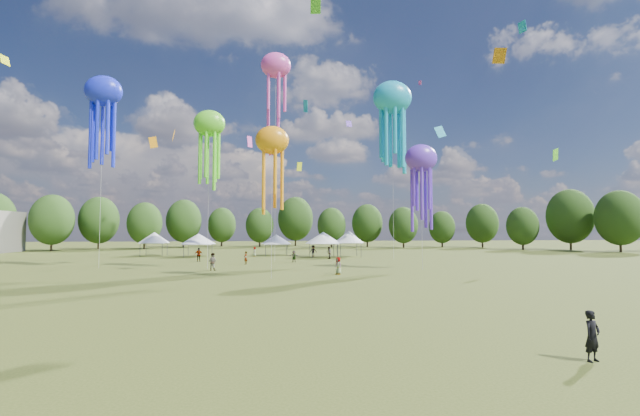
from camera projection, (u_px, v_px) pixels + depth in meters
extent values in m
plane|color=#384416|center=(340.00, 349.00, 15.56)|extent=(300.00, 300.00, 0.00)
imported|color=black|center=(592.00, 336.00, 14.12)|extent=(0.71, 0.57, 1.69)
imported|color=gray|center=(212.00, 262.00, 45.59)|extent=(1.09, 0.95, 1.89)
imported|color=gray|center=(255.00, 252.00, 69.98)|extent=(0.54, 0.79, 1.54)
imported|color=gray|center=(329.00, 253.00, 63.73)|extent=(0.88, 1.03, 1.83)
imported|color=gray|center=(313.00, 251.00, 69.23)|extent=(1.23, 0.76, 1.85)
imported|color=gray|center=(199.00, 255.00, 58.24)|extent=(1.19, 0.67, 1.91)
imported|color=gray|center=(294.00, 256.00, 57.49)|extent=(1.54, 0.99, 1.58)
imported|color=gray|center=(246.00, 258.00, 53.77)|extent=(0.58, 0.70, 1.65)
imported|color=gray|center=(338.00, 266.00, 41.66)|extent=(0.90, 0.99, 1.69)
cylinder|color=#47474C|center=(140.00, 250.00, 69.20)|extent=(0.08, 0.08, 2.11)
cylinder|color=#47474C|center=(146.00, 249.00, 72.68)|extent=(0.08, 0.08, 2.11)
cylinder|color=#47474C|center=(162.00, 250.00, 69.63)|extent=(0.08, 0.08, 2.11)
cylinder|color=#47474C|center=(167.00, 249.00, 73.11)|extent=(0.08, 0.08, 2.11)
cube|color=white|center=(154.00, 243.00, 71.21)|extent=(3.91, 3.91, 0.10)
cone|color=white|center=(154.00, 237.00, 71.26)|extent=(5.09, 5.09, 1.81)
cylinder|color=#47474C|center=(184.00, 251.00, 66.78)|extent=(0.08, 0.08, 1.99)
cylinder|color=#47474C|center=(188.00, 250.00, 70.66)|extent=(0.08, 0.08, 1.99)
cylinder|color=#47474C|center=(209.00, 251.00, 67.27)|extent=(0.08, 0.08, 1.99)
cylinder|color=#47474C|center=(212.00, 250.00, 71.14)|extent=(0.08, 0.08, 1.99)
cube|color=white|center=(198.00, 244.00, 69.02)|extent=(4.31, 4.31, 0.10)
cone|color=white|center=(199.00, 239.00, 69.06)|extent=(5.60, 5.60, 1.71)
cylinder|color=#47474C|center=(266.00, 250.00, 70.78)|extent=(0.08, 0.08, 1.89)
cylinder|color=#47474C|center=(266.00, 249.00, 74.37)|extent=(0.08, 0.08, 1.89)
cylinder|color=#47474C|center=(287.00, 250.00, 71.23)|extent=(0.08, 0.08, 1.89)
cylinder|color=#47474C|center=(286.00, 249.00, 74.82)|extent=(0.08, 0.08, 1.89)
cube|color=white|center=(276.00, 244.00, 72.85)|extent=(4.02, 4.02, 0.10)
cone|color=white|center=(276.00, 239.00, 72.90)|extent=(5.23, 5.23, 1.62)
cylinder|color=#47474C|center=(312.00, 251.00, 65.43)|extent=(0.08, 0.08, 2.13)
cylinder|color=#47474C|center=(309.00, 250.00, 69.45)|extent=(0.08, 0.08, 2.13)
cylinder|color=#47474C|center=(338.00, 251.00, 65.93)|extent=(0.08, 0.08, 2.13)
cylinder|color=#47474C|center=(334.00, 250.00, 69.95)|extent=(0.08, 0.08, 2.13)
cube|color=white|center=(323.00, 244.00, 67.75)|extent=(4.46, 4.46, 0.10)
cone|color=white|center=(323.00, 238.00, 67.80)|extent=(5.80, 5.80, 1.83)
cylinder|color=#47474C|center=(341.00, 251.00, 66.38)|extent=(0.08, 0.08, 2.23)
cylinder|color=#47474C|center=(337.00, 250.00, 69.65)|extent=(0.08, 0.08, 2.23)
cylinder|color=#47474C|center=(361.00, 251.00, 66.79)|extent=(0.08, 0.08, 2.23)
cylinder|color=#47474C|center=(357.00, 250.00, 70.06)|extent=(0.08, 0.08, 2.23)
cube|color=white|center=(349.00, 243.00, 68.28)|extent=(3.69, 3.69, 0.10)
cone|color=white|center=(349.00, 237.00, 68.33)|extent=(4.80, 4.80, 1.91)
ellipsoid|color=#5FEB26|center=(209.00, 123.00, 48.19)|extent=(3.57, 2.50, 3.04)
cylinder|color=beige|center=(208.00, 196.00, 47.76)|extent=(0.03, 0.03, 16.57)
ellipsoid|color=#E944AE|center=(276.00, 65.00, 60.26)|extent=(4.32, 3.02, 3.67)
cylinder|color=beige|center=(275.00, 162.00, 59.53)|extent=(0.03, 0.03, 27.93)
ellipsoid|color=#6531DA|center=(421.00, 158.00, 47.30)|extent=(3.67, 2.57, 3.12)
cylinder|color=beige|center=(422.00, 213.00, 46.97)|extent=(0.03, 0.03, 12.44)
ellipsoid|color=#1A28EB|center=(103.00, 91.00, 49.32)|extent=(4.25, 2.97, 3.61)
cylinder|color=beige|center=(101.00, 179.00, 48.79)|extent=(0.03, 0.03, 20.64)
ellipsoid|color=orange|center=(272.00, 140.00, 38.93)|extent=(3.10, 2.17, 2.63)
cylinder|color=beige|center=(272.00, 209.00, 38.60)|extent=(0.03, 0.03, 12.69)
ellipsoid|color=#179FCB|center=(392.00, 98.00, 64.68)|extent=(6.02, 4.21, 5.11)
cylinder|color=beige|center=(393.00, 177.00, 64.04)|extent=(0.03, 0.03, 24.71)
cube|color=#179FCB|center=(306.00, 106.00, 72.59)|extent=(0.73, 2.15, 2.45)
cube|color=#E944AE|center=(420.00, 83.00, 78.15)|extent=(0.43, 0.72, 0.88)
cube|color=red|center=(272.00, 152.00, 67.70)|extent=(1.08, 1.17, 1.26)
cube|color=orange|center=(499.00, 56.00, 42.41)|extent=(1.13, 1.01, 1.74)
cube|color=#179FCB|center=(522.00, 27.00, 48.36)|extent=(0.57, 0.98, 1.29)
cube|color=orange|center=(174.00, 135.00, 82.84)|extent=(0.71, 1.87, 2.20)
cube|color=#EFFF1A|center=(5.00, 60.00, 43.09)|extent=(0.85, 1.15, 1.17)
cube|color=#5FEB26|center=(316.00, 7.00, 69.11)|extent=(1.71, 1.18, 2.25)
cube|color=#179FCB|center=(440.00, 132.00, 74.72)|extent=(2.22, 0.68, 2.44)
cube|color=#6531DA|center=(349.00, 124.00, 85.36)|extent=(1.22, 0.78, 1.38)
cube|color=orange|center=(153.00, 142.00, 78.03)|extent=(1.34, 1.66, 2.38)
cube|color=#EFFF1A|center=(299.00, 167.00, 57.99)|extent=(0.80, 0.93, 1.30)
cube|color=#5FEB26|center=(556.00, 155.00, 55.28)|extent=(1.35, 0.95, 1.79)
cube|color=#E944AE|center=(250.00, 142.00, 65.46)|extent=(0.81, 1.22, 1.80)
cylinder|color=#38281C|center=(51.00, 243.00, 87.29)|extent=(0.44, 0.44, 3.36)
ellipsoid|color=#244015|center=(52.00, 220.00, 87.54)|extent=(8.40, 8.40, 10.51)
cylinder|color=#38281C|center=(98.00, 242.00, 95.33)|extent=(0.44, 0.44, 3.41)
ellipsoid|color=#244015|center=(99.00, 220.00, 95.59)|extent=(8.53, 8.53, 10.66)
cylinder|color=#38281C|center=(144.00, 242.00, 96.11)|extent=(0.44, 0.44, 3.07)
ellipsoid|color=#244015|center=(145.00, 223.00, 96.34)|extent=(7.66, 7.66, 9.58)
cylinder|color=#38281C|center=(184.00, 241.00, 105.23)|extent=(0.44, 0.44, 3.43)
ellipsoid|color=#244015|center=(184.00, 221.00, 105.49)|extent=(8.58, 8.58, 10.73)
cylinder|color=#38281C|center=(222.00, 241.00, 111.87)|extent=(0.44, 0.44, 2.95)
ellipsoid|color=#244015|center=(222.00, 225.00, 112.09)|extent=(7.37, 7.37, 9.21)
cylinder|color=#38281C|center=(260.00, 241.00, 109.25)|extent=(0.44, 0.44, 2.89)
ellipsoid|color=#244015|center=(260.00, 225.00, 109.47)|extent=(7.23, 7.23, 9.04)
cylinder|color=#38281C|center=(295.00, 239.00, 114.86)|extent=(0.44, 0.44, 3.84)
ellipsoid|color=#244015|center=(296.00, 219.00, 115.14)|extent=(9.60, 9.60, 11.99)
cylinder|color=#38281C|center=(332.00, 242.00, 104.91)|extent=(0.44, 0.44, 2.84)
ellipsoid|color=#244015|center=(332.00, 225.00, 105.12)|extent=(7.11, 7.11, 8.89)
cylinder|color=#38281C|center=(367.00, 241.00, 108.69)|extent=(0.44, 0.44, 3.16)
ellipsoid|color=#244015|center=(367.00, 223.00, 108.93)|extent=(7.91, 7.91, 9.88)
cylinder|color=#38281C|center=(404.00, 242.00, 103.95)|extent=(0.44, 0.44, 2.88)
ellipsoid|color=#244015|center=(403.00, 225.00, 104.16)|extent=(7.21, 7.21, 9.01)
cylinder|color=#38281C|center=(442.00, 242.00, 107.22)|extent=(0.44, 0.44, 2.63)
ellipsoid|color=#244015|center=(442.00, 227.00, 107.42)|extent=(6.57, 6.57, 8.22)
cylinder|color=#38281C|center=(482.00, 241.00, 104.87)|extent=(0.44, 0.44, 3.13)
ellipsoid|color=#244015|center=(482.00, 223.00, 105.10)|extent=(7.81, 7.81, 9.77)
cylinder|color=#38281C|center=(523.00, 244.00, 93.43)|extent=(0.44, 0.44, 2.72)
ellipsoid|color=#244015|center=(522.00, 226.00, 93.63)|extent=(6.80, 6.80, 8.50)
cylinder|color=#38281C|center=(571.00, 241.00, 91.75)|extent=(0.44, 0.44, 3.81)
ellipsoid|color=#244015|center=(570.00, 216.00, 92.03)|extent=(9.52, 9.52, 11.90)
cylinder|color=#38281C|center=(620.00, 243.00, 83.15)|extent=(0.44, 0.44, 3.51)
ellipsoid|color=#244015|center=(620.00, 218.00, 83.41)|extent=(8.78, 8.78, 10.97)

